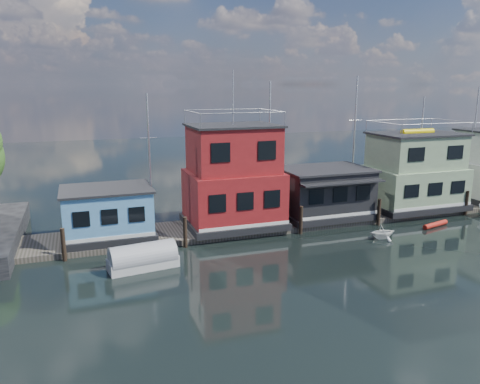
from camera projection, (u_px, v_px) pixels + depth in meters
name	position (u px, v px, depth m)	size (l,w,h in m)	color
ground	(426.00, 271.00, 28.67)	(160.00, 160.00, 0.00)	black
dock	(328.00, 217.00, 39.67)	(48.00, 5.00, 0.40)	#595147
houseboat_blue	(108.00, 213.00, 33.46)	(6.40, 4.90, 3.66)	black
houseboat_red	(233.00, 179.00, 36.07)	(7.40, 5.90, 11.86)	black
houseboat_dark	(324.00, 192.00, 38.99)	(7.40, 6.10, 4.06)	black
houseboat_green	(414.00, 172.00, 41.64)	(8.40, 5.90, 7.03)	black
pilings	(343.00, 216.00, 36.78)	(42.28, 0.28, 2.20)	#2D2116
background_masts	(343.00, 144.00, 45.51)	(36.40, 0.16, 12.00)	silver
tarp_runabout	(143.00, 258.00, 29.06)	(4.43, 2.26, 1.72)	beige
red_kayak	(435.00, 225.00, 37.58)	(0.41, 0.41, 2.77)	red
dinghy_white	(382.00, 232.00, 34.66)	(1.76, 2.03, 1.07)	white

